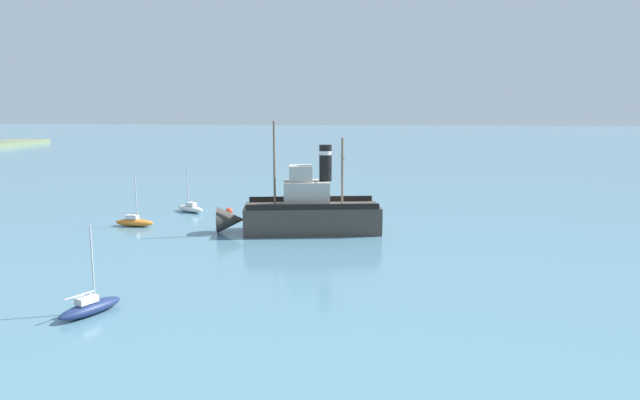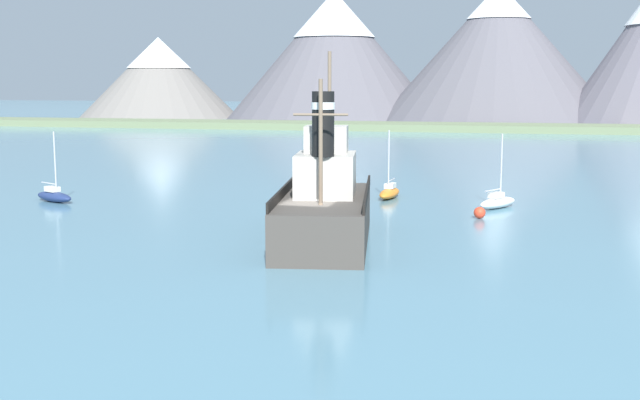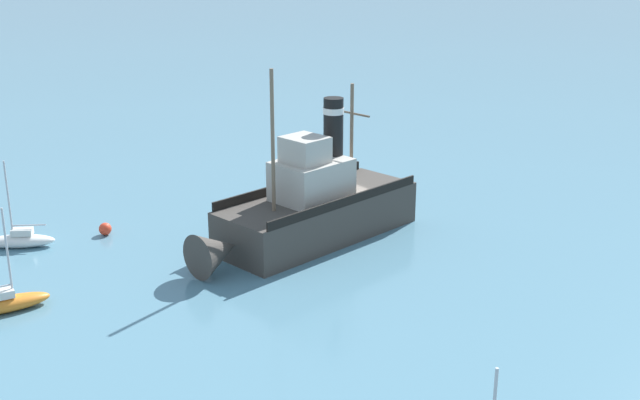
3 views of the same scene
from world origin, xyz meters
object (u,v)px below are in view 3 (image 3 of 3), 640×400
object	(u,v)px
mooring_buoy	(105,229)
old_tugboat	(310,209)
sailboat_white	(20,240)
sailboat_orange	(7,303)

from	to	relation	value
mooring_buoy	old_tugboat	bearing A→B (deg)	-130.52
mooring_buoy	sailboat_white	bearing A→B (deg)	77.41
sailboat_orange	sailboat_white	xyz separation A→B (m)	(7.64, -2.92, 0.00)
old_tugboat	mooring_buoy	bearing A→B (deg)	49.48
old_tugboat	mooring_buoy	size ratio (longest dim) A/B	20.53
sailboat_orange	sailboat_white	size ratio (longest dim) A/B	1.00
old_tugboat	sailboat_orange	bearing A→B (deg)	86.60
sailboat_orange	old_tugboat	bearing A→B (deg)	-93.40
sailboat_orange	mooring_buoy	xyz separation A→B (m)	(6.64, -7.40, -0.07)
sailboat_orange	mooring_buoy	size ratio (longest dim) A/B	6.82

